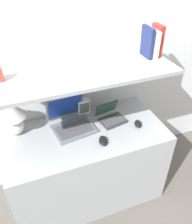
{
  "coord_description": "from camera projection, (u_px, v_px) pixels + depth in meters",
  "views": [
    {
      "loc": [
        -0.44,
        -1.07,
        2.08
      ],
      "look_at": [
        0.1,
        0.33,
        0.96
      ],
      "focal_mm": 38.0,
      "sensor_mm": 36.0,
      "label": 1
    }
  ],
  "objects": [
    {
      "name": "wall_back",
      "position": [
        69.0,
        66.0,
        2.01
      ],
      "size": [
        6.0,
        0.05,
        2.4
      ],
      "color": "silver",
      "rests_on": "ground_plane"
    },
    {
      "name": "ground_plane",
      "position": [
        99.0,
        219.0,
        2.17
      ],
      "size": [
        12.0,
        12.0,
        0.0
      ],
      "primitive_type": "plane",
      "color": "#56514C"
    },
    {
      "name": "table_lamp",
      "position": [
        12.0,
        115.0,
        1.84
      ],
      "size": [
        0.22,
        0.22,
        0.29
      ],
      "color": "white",
      "rests_on": "desk"
    },
    {
      "name": "book_navy",
      "position": [
        147.0,
        42.0,
        1.77
      ],
      "size": [
        0.03,
        0.15,
        0.23
      ],
      "color": "navy",
      "rests_on": "shelf"
    },
    {
      "name": "desk",
      "position": [
        86.0,
        164.0,
        2.19
      ],
      "size": [
        1.33,
        0.67,
        0.78
      ],
      "color": "#999EA3",
      "rests_on": "ground_plane"
    },
    {
      "name": "laptop_small",
      "position": [
        111.0,
        117.0,
        2.07
      ],
      "size": [
        0.25,
        0.24,
        0.15
      ],
      "color": "#333338",
      "rests_on": "desk"
    },
    {
      "name": "router_box",
      "position": [
        83.0,
        106.0,
        2.13
      ],
      "size": [
        0.11,
        0.06,
        0.14
      ],
      "color": "white",
      "rests_on": "desk"
    },
    {
      "name": "shelf",
      "position": [
        80.0,
        69.0,
        1.69
      ],
      "size": [
        1.33,
        0.6,
        0.03
      ],
      "color": "#999EA3",
      "rests_on": "back_riser"
    },
    {
      "name": "back_riser",
      "position": [
        74.0,
        120.0,
        2.3
      ],
      "size": [
        1.33,
        0.04,
        1.3
      ],
      "color": "silver",
      "rests_on": "ground_plane"
    },
    {
      "name": "book_white",
      "position": [
        152.0,
        43.0,
        1.79
      ],
      "size": [
        0.04,
        0.17,
        0.21
      ],
      "color": "silver",
      "rests_on": "shelf"
    },
    {
      "name": "laptop_large",
      "position": [
        71.0,
        122.0,
        1.99
      ],
      "size": [
        0.37,
        0.37,
        0.26
      ],
      "color": "slate",
      "rests_on": "desk"
    },
    {
      "name": "computer_mouse",
      "position": [
        103.0,
        141.0,
        1.85
      ],
      "size": [
        0.09,
        0.13,
        0.04
      ],
      "color": "black",
      "rests_on": "desk"
    },
    {
      "name": "second_mouse",
      "position": [
        138.0,
        124.0,
        2.02
      ],
      "size": [
        0.09,
        0.11,
        0.04
      ],
      "color": "black",
      "rests_on": "desk"
    },
    {
      "name": "book_red",
      "position": [
        157.0,
        40.0,
        1.79
      ],
      "size": [
        0.04,
        0.12,
        0.23
      ],
      "color": "#A82823",
      "rests_on": "shelf"
    }
  ]
}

